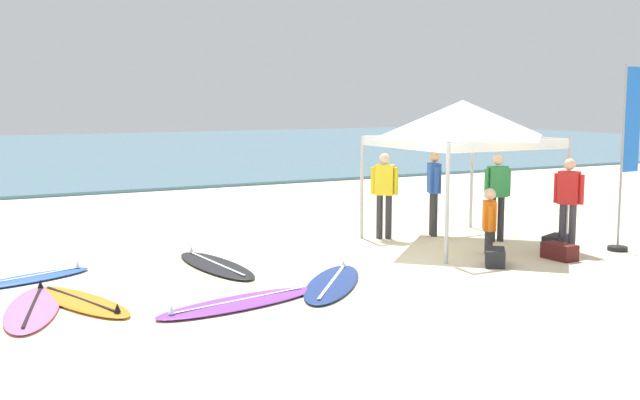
{
  "coord_description": "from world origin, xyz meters",
  "views": [
    {
      "loc": [
        -7.12,
        -11.1,
        2.82
      ],
      "look_at": [
        -0.5,
        1.17,
        1.0
      ],
      "focal_mm": 44.69,
      "sensor_mm": 36.0,
      "label": 1
    }
  ],
  "objects_px": {
    "person_yellow": "(384,190)",
    "gear_bag_by_pole": "(495,257)",
    "person_blue": "(434,188)",
    "surfboard_navy": "(332,283)",
    "person_green": "(497,191)",
    "surfboard_pink": "(33,308)",
    "person_orange": "(489,219)",
    "canopy_tent": "(462,119)",
    "surfboard_black": "(216,265)",
    "banner_flag": "(626,165)",
    "gear_bag_near_tent": "(559,252)",
    "surfboard_blue": "(31,278)",
    "gear_bag_on_sand": "(556,243)",
    "surfboard_purple": "(239,303)",
    "surfboard_orange": "(81,301)",
    "person_red": "(568,198)"
  },
  "relations": [
    {
      "from": "person_yellow",
      "to": "gear_bag_by_pole",
      "type": "bearing_deg",
      "value": -85.09
    },
    {
      "from": "person_blue",
      "to": "gear_bag_by_pole",
      "type": "relative_size",
      "value": 2.85
    },
    {
      "from": "surfboard_navy",
      "to": "person_green",
      "type": "distance_m",
      "value": 4.99
    },
    {
      "from": "surfboard_pink",
      "to": "person_orange",
      "type": "height_order",
      "value": "person_orange"
    },
    {
      "from": "canopy_tent",
      "to": "surfboard_black",
      "type": "xyz_separation_m",
      "value": [
        -4.94,
        0.2,
        -2.35
      ]
    },
    {
      "from": "banner_flag",
      "to": "gear_bag_near_tent",
      "type": "height_order",
      "value": "banner_flag"
    },
    {
      "from": "surfboard_navy",
      "to": "person_orange",
      "type": "bearing_deg",
      "value": 11.17
    },
    {
      "from": "surfboard_blue",
      "to": "surfboard_navy",
      "type": "xyz_separation_m",
      "value": [
        3.94,
        -2.5,
        -0.0
      ]
    },
    {
      "from": "person_blue",
      "to": "banner_flag",
      "type": "xyz_separation_m",
      "value": [
        2.16,
        -2.9,
        0.59
      ]
    },
    {
      "from": "person_blue",
      "to": "gear_bag_on_sand",
      "type": "height_order",
      "value": "person_blue"
    },
    {
      "from": "person_blue",
      "to": "gear_bag_near_tent",
      "type": "bearing_deg",
      "value": -80.3
    },
    {
      "from": "surfboard_purple",
      "to": "gear_bag_on_sand",
      "type": "bearing_deg",
      "value": 7.2
    },
    {
      "from": "surfboard_orange",
      "to": "surfboard_pink",
      "type": "distance_m",
      "value": 0.64
    },
    {
      "from": "surfboard_pink",
      "to": "gear_bag_by_pole",
      "type": "height_order",
      "value": "gear_bag_by_pole"
    },
    {
      "from": "surfboard_purple",
      "to": "surfboard_black",
      "type": "bearing_deg",
      "value": 76.36
    },
    {
      "from": "surfboard_pink",
      "to": "person_blue",
      "type": "relative_size",
      "value": 1.5
    },
    {
      "from": "surfboard_orange",
      "to": "surfboard_navy",
      "type": "distance_m",
      "value": 3.62
    },
    {
      "from": "person_yellow",
      "to": "banner_flag",
      "type": "distance_m",
      "value": 4.5
    },
    {
      "from": "surfboard_navy",
      "to": "gear_bag_near_tent",
      "type": "height_order",
      "value": "gear_bag_near_tent"
    },
    {
      "from": "canopy_tent",
      "to": "surfboard_blue",
      "type": "xyz_separation_m",
      "value": [
        -7.8,
        0.64,
        -2.35
      ]
    },
    {
      "from": "canopy_tent",
      "to": "person_red",
      "type": "distance_m",
      "value": 2.44
    },
    {
      "from": "surfboard_pink",
      "to": "person_yellow",
      "type": "relative_size",
      "value": 1.5
    },
    {
      "from": "surfboard_black",
      "to": "surfboard_pink",
      "type": "relative_size",
      "value": 1.01
    },
    {
      "from": "surfboard_purple",
      "to": "person_blue",
      "type": "relative_size",
      "value": 1.56
    },
    {
      "from": "banner_flag",
      "to": "surfboard_pink",
      "type": "bearing_deg",
      "value": 175.69
    },
    {
      "from": "person_orange",
      "to": "gear_bag_by_pole",
      "type": "relative_size",
      "value": 2.0
    },
    {
      "from": "surfboard_orange",
      "to": "person_blue",
      "type": "bearing_deg",
      "value": 15.65
    },
    {
      "from": "person_orange",
      "to": "gear_bag_on_sand",
      "type": "bearing_deg",
      "value": -10.68
    },
    {
      "from": "surfboard_pink",
      "to": "person_red",
      "type": "distance_m",
      "value": 9.29
    },
    {
      "from": "gear_bag_near_tent",
      "to": "person_yellow",
      "type": "bearing_deg",
      "value": 116.53
    },
    {
      "from": "surfboard_orange",
      "to": "person_red",
      "type": "relative_size",
      "value": 1.4
    },
    {
      "from": "person_yellow",
      "to": "person_orange",
      "type": "distance_m",
      "value": 2.4
    },
    {
      "from": "surfboard_blue",
      "to": "person_yellow",
      "type": "distance_m",
      "value": 6.86
    },
    {
      "from": "surfboard_black",
      "to": "surfboard_blue",
      "type": "bearing_deg",
      "value": 171.21
    },
    {
      "from": "surfboard_purple",
      "to": "gear_bag_near_tent",
      "type": "height_order",
      "value": "gear_bag_near_tent"
    },
    {
      "from": "surfboard_black",
      "to": "banner_flag",
      "type": "height_order",
      "value": "banner_flag"
    },
    {
      "from": "gear_bag_on_sand",
      "to": "surfboard_pink",
      "type": "bearing_deg",
      "value": 178.78
    },
    {
      "from": "canopy_tent",
      "to": "surfboard_pink",
      "type": "relative_size",
      "value": 1.12
    },
    {
      "from": "surfboard_pink",
      "to": "gear_bag_near_tent",
      "type": "distance_m",
      "value": 8.65
    },
    {
      "from": "person_blue",
      "to": "surfboard_purple",
      "type": "bearing_deg",
      "value": -150.42
    },
    {
      "from": "surfboard_orange",
      "to": "surfboard_blue",
      "type": "xyz_separation_m",
      "value": [
        -0.39,
        1.81,
        0.0
      ]
    },
    {
      "from": "surfboard_blue",
      "to": "banner_flag",
      "type": "xyz_separation_m",
      "value": [
        10.0,
        -2.62,
        1.54
      ]
    },
    {
      "from": "person_green",
      "to": "gear_bag_on_sand",
      "type": "distance_m",
      "value": 1.53
    },
    {
      "from": "person_red",
      "to": "gear_bag_near_tent",
      "type": "distance_m",
      "value": 1.14
    },
    {
      "from": "person_red",
      "to": "person_yellow",
      "type": "distance_m",
      "value": 3.5
    },
    {
      "from": "surfboard_blue",
      "to": "canopy_tent",
      "type": "bearing_deg",
      "value": -4.69
    },
    {
      "from": "person_green",
      "to": "person_yellow",
      "type": "xyz_separation_m",
      "value": [
        -1.77,
        1.3,
        0.0
      ]
    },
    {
      "from": "person_green",
      "to": "person_yellow",
      "type": "height_order",
      "value": "same"
    },
    {
      "from": "person_red",
      "to": "surfboard_purple",
      "type": "bearing_deg",
      "value": -174.63
    },
    {
      "from": "banner_flag",
      "to": "gear_bag_by_pole",
      "type": "height_order",
      "value": "banner_flag"
    }
  ]
}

